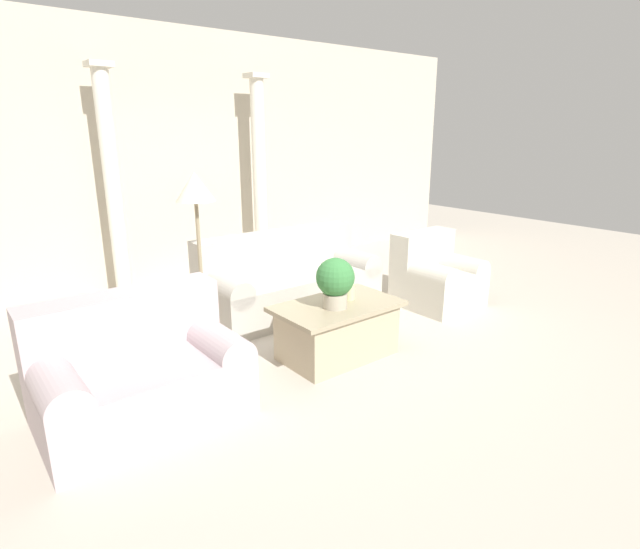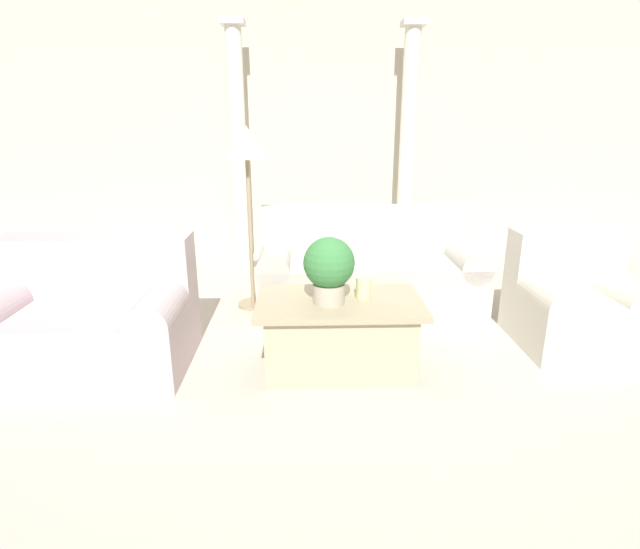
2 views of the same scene
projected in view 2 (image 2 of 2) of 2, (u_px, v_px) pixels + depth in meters
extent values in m
plane|color=#BCB2A3|center=(340.00, 337.00, 3.93)|extent=(16.00, 16.00, 0.00)
cube|color=beige|center=(326.00, 123.00, 6.03)|extent=(10.00, 0.06, 3.20)
cube|color=#B7B2A8|center=(369.00, 282.00, 4.56)|extent=(1.98, 0.87, 0.44)
cube|color=#B7B2A8|center=(367.00, 229.00, 4.70)|extent=(1.98, 0.30, 0.42)
cylinder|color=#B7B2A8|center=(275.00, 258.00, 4.46)|extent=(0.28, 0.87, 0.28)
cylinder|color=#B7B2A8|center=(463.00, 256.00, 4.51)|extent=(0.28, 0.87, 0.28)
cube|color=#BEAAAF|center=(88.00, 337.00, 3.41)|extent=(1.35, 0.87, 0.44)
cube|color=#BEAAAF|center=(96.00, 265.00, 3.55)|extent=(1.35, 0.30, 0.42)
cylinder|color=#BEAAAF|center=(2.00, 306.00, 3.32)|extent=(0.28, 0.87, 0.28)
cylinder|color=#BEAAAF|center=(164.00, 304.00, 3.35)|extent=(0.28, 0.87, 0.28)
cube|color=tan|center=(339.00, 337.00, 3.39)|extent=(0.97, 0.59, 0.46)
cube|color=tan|center=(339.00, 303.00, 3.32)|extent=(1.10, 0.67, 0.04)
cylinder|color=#B2A893|center=(329.00, 293.00, 3.24)|extent=(0.21, 0.21, 0.13)
sphere|color=#387A3D|center=(329.00, 263.00, 3.18)|extent=(0.33, 0.33, 0.33)
cylinder|color=beige|center=(363.00, 288.00, 3.32)|extent=(0.10, 0.10, 0.15)
cylinder|color=gray|center=(253.00, 304.00, 4.59)|extent=(0.28, 0.28, 0.03)
cylinder|color=gray|center=(250.00, 234.00, 4.39)|extent=(0.04, 0.04, 1.30)
cone|color=beige|center=(246.00, 142.00, 4.16)|extent=(0.37, 0.37, 0.27)
cylinder|color=silver|center=(239.00, 150.00, 5.71)|extent=(0.18, 0.18, 2.60)
cube|color=silver|center=(232.00, 22.00, 5.31)|extent=(0.26, 0.26, 0.06)
cylinder|color=silver|center=(407.00, 150.00, 5.77)|extent=(0.18, 0.18, 2.60)
cube|color=silver|center=(414.00, 23.00, 5.37)|extent=(0.26, 0.26, 0.06)
cube|color=beige|center=(574.00, 318.00, 3.74)|extent=(0.82, 0.80, 0.43)
cube|color=beige|center=(565.00, 256.00, 3.87)|extent=(0.82, 0.28, 0.40)
cylinder|color=beige|center=(542.00, 291.00, 3.67)|extent=(0.28, 0.80, 0.28)
cylinder|color=beige|center=(615.00, 291.00, 3.69)|extent=(0.28, 0.80, 0.28)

